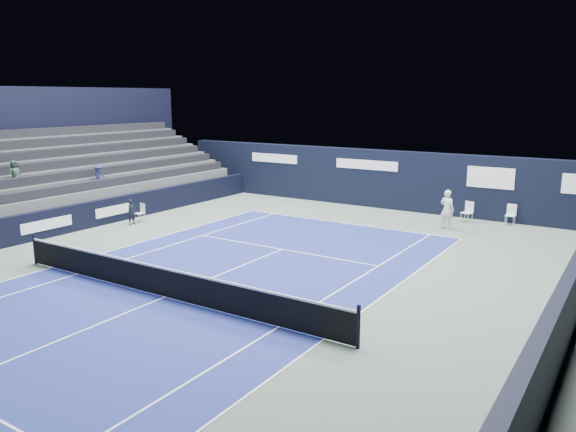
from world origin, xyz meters
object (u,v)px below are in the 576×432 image
(folding_chair_back_b, at_px, (511,213))
(tennis_net, at_px, (164,281))
(folding_chair_back_a, at_px, (469,208))
(tennis_player, at_px, (447,209))
(line_judge_chair, at_px, (141,211))

(folding_chair_back_b, xyz_separation_m, tennis_net, (-6.63, -15.85, -0.05))
(folding_chair_back_a, height_order, folding_chair_back_b, folding_chair_back_a)
(tennis_player, bearing_deg, folding_chair_back_a, 77.11)
(tennis_player, bearing_deg, folding_chair_back_b, 47.13)
(folding_chair_back_a, bearing_deg, tennis_player, -87.04)
(line_judge_chair, bearing_deg, folding_chair_back_a, 43.12)
(line_judge_chair, xyz_separation_m, tennis_net, (8.47, -6.94, 0.00))
(folding_chair_back_b, height_order, tennis_net, tennis_net)
(tennis_net, relative_size, tennis_player, 7.16)
(line_judge_chair, bearing_deg, folding_chair_back_b, 41.27)
(folding_chair_back_a, xyz_separation_m, tennis_net, (-4.79, -15.35, -0.16))
(folding_chair_back_a, height_order, tennis_net, tennis_net)
(folding_chair_back_b, height_order, tennis_player, tennis_player)
(tennis_net, distance_m, tennis_player, 14.08)
(folding_chair_back_a, distance_m, tennis_net, 16.09)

